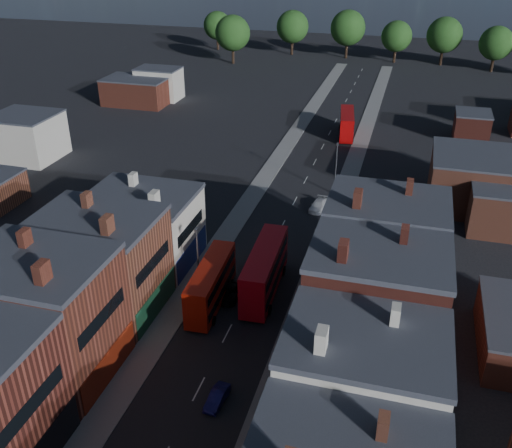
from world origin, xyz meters
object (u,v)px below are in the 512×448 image
Objects in this scene: bus_1 at (265,270)px; car_1 at (217,398)px; ped_3 at (269,436)px; car_2 at (230,292)px; bus_0 at (211,284)px; car_3 at (318,205)px; bus_2 at (347,123)px.

car_1 is at bearing -90.86° from bus_1.
bus_1 is 6.70× the size of ped_3.
car_2 is (-3.77, 15.12, 0.05)m from car_1.
car_3 is at bearing 71.98° from bus_0.
bus_2 is at bearing 86.12° from bus_1.
bus_2 is 72.10m from car_1.
car_2 is at bearing 108.45° from car_1.
car_2 is 2.45× the size of ped_3.
bus_1 is 2.72× the size of car_3.
bus_0 is at bearing -145.21° from bus_1.
car_2 is at bearing 43.46° from bus_0.
bus_2 is at bearing 93.53° from car_1.
car_1 is (0.42, -17.20, -2.29)m from bus_1.
bus_2 is at bearing -9.89° from ped_3.
car_3 reaches higher than car_2.
car_3 is at bearing -97.04° from bus_2.
car_3 is at bearing 82.30° from bus_1.
bus_2 is 75.37m from ped_3.
bus_0 is 0.90× the size of bus_1.
bus_1 reaches higher than bus_0.
bus_0 is at bearing -133.29° from car_2.
bus_2 is 2.44× the size of car_2.
car_2 is at bearing 13.54° from ped_3.
ped_3 is (10.75, -16.66, -1.52)m from bus_0.
ped_3 is (4.27, -75.24, -1.48)m from bus_2.
car_3 is at bearing 91.99° from car_1.
car_3 is (0.53, -32.84, -1.86)m from bus_2.
car_1 is 6.30m from ped_3.
car_1 is (-1.16, -72.07, -1.95)m from bus_2.
bus_1 reaches higher than ped_3.
ped_3 is (3.73, -42.40, 0.38)m from car_3.
car_1 is at bearing -98.89° from bus_2.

